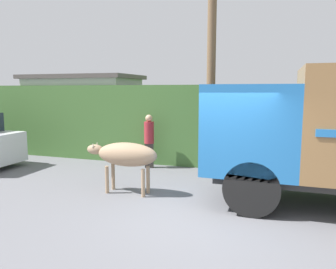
% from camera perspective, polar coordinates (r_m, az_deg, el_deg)
% --- Properties ---
extents(ground_plane, '(60.00, 60.00, 0.00)m').
position_cam_1_polar(ground_plane, '(6.83, 7.01, -14.23)').
color(ground_plane, slate).
extents(hillside_embankment, '(32.00, 6.63, 2.71)m').
position_cam_1_polar(hillside_embankment, '(13.73, 13.17, 2.61)').
color(hillside_embankment, '#426B33').
rests_on(hillside_embankment, ground_plane).
extents(building_backdrop, '(4.49, 2.70, 3.13)m').
position_cam_1_polar(building_backdrop, '(13.91, -14.39, 3.57)').
color(building_backdrop, '#B2BCAD').
rests_on(building_backdrop, ground_plane).
extents(brown_cow, '(1.89, 0.59, 1.27)m').
position_cam_1_polar(brown_cow, '(8.12, -7.41, -3.58)').
color(brown_cow, '#9E7F60').
rests_on(brown_cow, ground_plane).
extents(pedestrian_on_hill, '(0.40, 0.40, 1.75)m').
position_cam_1_polar(pedestrian_on_hill, '(10.71, -3.31, -0.67)').
color(pedestrian_on_hill, '#38332D').
rests_on(pedestrian_on_hill, ground_plane).
extents(utility_pole, '(0.90, 0.27, 6.29)m').
position_cam_1_polar(utility_pole, '(10.30, 7.54, 11.58)').
color(utility_pole, brown).
rests_on(utility_pole, ground_plane).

